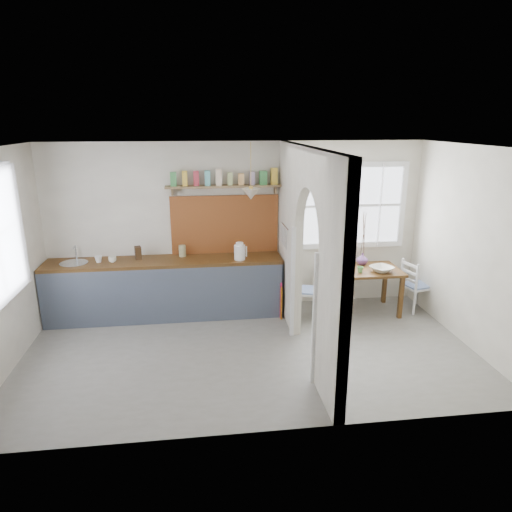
{
  "coord_description": "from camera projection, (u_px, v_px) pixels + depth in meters",
  "views": [
    {
      "loc": [
        -0.61,
        -5.3,
        2.89
      ],
      "look_at": [
        0.12,
        0.32,
        1.2
      ],
      "focal_mm": 32.0,
      "sensor_mm": 36.0,
      "label": 1
    }
  ],
  "objects": [
    {
      "name": "floor",
      "position": [
        250.0,
        351.0,
        5.94
      ],
      "size": [
        5.8,
        3.2,
        0.01
      ],
      "primitive_type": "cube",
      "color": "gray",
      "rests_on": "ground"
    },
    {
      "name": "ceiling",
      "position": [
        249.0,
        147.0,
        5.2
      ],
      "size": [
        5.8,
        3.2,
        0.01
      ],
      "primitive_type": "cube",
      "color": "silver",
      "rests_on": "walls"
    },
    {
      "name": "walls",
      "position": [
        250.0,
        256.0,
        5.57
      ],
      "size": [
        5.81,
        3.21,
        2.6
      ],
      "color": "silver",
      "rests_on": "floor"
    },
    {
      "name": "partition",
      "position": [
        305.0,
        241.0,
        5.67
      ],
      "size": [
        0.12,
        3.2,
        2.6
      ],
      "color": "silver",
      "rests_on": "floor"
    },
    {
      "name": "nook_window",
      "position": [
        352.0,
        206.0,
        7.19
      ],
      "size": [
        1.76,
        0.1,
        1.3
      ],
      "primitive_type": null,
      "color": "white",
      "rests_on": "walls"
    },
    {
      "name": "counter",
      "position": [
        166.0,
        287.0,
        6.93
      ],
      "size": [
        3.5,
        0.6,
        0.9
      ],
      "color": "brown",
      "rests_on": "floor"
    },
    {
      "name": "sink",
      "position": [
        74.0,
        264.0,
        6.62
      ],
      "size": [
        0.4,
        0.4,
        0.02
      ],
      "primitive_type": "cylinder",
      "color": "silver",
      "rests_on": "counter"
    },
    {
      "name": "backsplash",
      "position": [
        225.0,
        224.0,
        7.03
      ],
      "size": [
        1.65,
        0.03,
        0.9
      ],
      "primitive_type": "cube",
      "color": "#97481B",
      "rests_on": "walls"
    },
    {
      "name": "shelf",
      "position": [
        224.0,
        182.0,
        6.76
      ],
      "size": [
        1.75,
        0.2,
        0.21
      ],
      "color": "olive",
      "rests_on": "walls"
    },
    {
      "name": "pendant_lamp",
      "position": [
        251.0,
        194.0,
        6.51
      ],
      "size": [
        0.26,
        0.26,
        0.16
      ],
      "primitive_type": "cone",
      "color": "silver",
      "rests_on": "ceiling"
    },
    {
      "name": "utensil_rail",
      "position": [
        285.0,
        226.0,
        6.46
      ],
      "size": [
        0.02,
        0.5,
        0.02
      ],
      "primitive_type": "cylinder",
      "rotation": [
        1.57,
        0.0,
        0.0
      ],
      "color": "silver",
      "rests_on": "partition"
    },
    {
      "name": "dining_table",
      "position": [
        362.0,
        290.0,
        7.1
      ],
      "size": [
        1.13,
        0.76,
        0.7
      ],
      "primitive_type": null,
      "rotation": [
        0.0,
        0.0,
        -0.01
      ],
      "color": "brown",
      "rests_on": "floor"
    },
    {
      "name": "chair_left",
      "position": [
        309.0,
        290.0,
        6.93
      ],
      "size": [
        0.47,
        0.47,
        0.82
      ],
      "primitive_type": null,
      "rotation": [
        0.0,
        0.0,
        -1.88
      ],
      "color": "silver",
      "rests_on": "floor"
    },
    {
      "name": "chair_right",
      "position": [
        417.0,
        285.0,
        7.15
      ],
      "size": [
        0.46,
        0.46,
        0.82
      ],
      "primitive_type": null,
      "rotation": [
        0.0,
        0.0,
        1.84
      ],
      "color": "silver",
      "rests_on": "floor"
    },
    {
      "name": "kettle",
      "position": [
        240.0,
        251.0,
        6.76
      ],
      "size": [
        0.23,
        0.19,
        0.26
      ],
      "primitive_type": null,
      "rotation": [
        0.0,
        0.0,
        -0.06
      ],
      "color": "white",
      "rests_on": "counter"
    },
    {
      "name": "mug_a",
      "position": [
        99.0,
        259.0,
        6.64
      ],
      "size": [
        0.13,
        0.13,
        0.1
      ],
      "primitive_type": "imported",
      "rotation": [
        0.0,
        0.0,
        0.24
      ],
      "color": "white",
      "rests_on": "counter"
    },
    {
      "name": "mug_b",
      "position": [
        112.0,
        259.0,
        6.65
      ],
      "size": [
        0.15,
        0.15,
        0.09
      ],
      "primitive_type": "imported",
      "rotation": [
        0.0,
        0.0,
        -0.43
      ],
      "color": "silver",
      "rests_on": "counter"
    },
    {
      "name": "knife_block",
      "position": [
        138.0,
        253.0,
        6.79
      ],
      "size": [
        0.12,
        0.14,
        0.19
      ],
      "primitive_type": "cube",
      "rotation": [
        0.0,
        0.0,
        0.26
      ],
      "color": "#432C18",
      "rests_on": "counter"
    },
    {
      "name": "jar",
      "position": [
        182.0,
        251.0,
        6.93
      ],
      "size": [
        0.12,
        0.12,
        0.17
      ],
      "primitive_type": "cylinder",
      "rotation": [
        0.0,
        0.0,
        0.09
      ],
      "color": "tan",
      "rests_on": "counter"
    },
    {
      "name": "towel_magenta",
      "position": [
        281.0,
        301.0,
        6.87
      ],
      "size": [
        0.02,
        0.03,
        0.58
      ],
      "primitive_type": "cube",
      "color": "#D7154D",
      "rests_on": "counter"
    },
    {
      "name": "towel_orange",
      "position": [
        281.0,
        304.0,
        6.83
      ],
      "size": [
        0.02,
        0.03,
        0.53
      ],
      "primitive_type": "cube",
      "color": "#BE5F10",
      "rests_on": "counter"
    },
    {
      "name": "bowl",
      "position": [
        382.0,
        269.0,
        6.86
      ],
      "size": [
        0.43,
        0.43,
        0.08
      ],
      "primitive_type": "imported",
      "rotation": [
        0.0,
        0.0,
        0.43
      ],
      "color": "beige",
      "rests_on": "dining_table"
    },
    {
      "name": "table_cup",
      "position": [
        360.0,
        270.0,
        6.82
      ],
      "size": [
        0.1,
        0.1,
        0.09
      ],
      "primitive_type": "imported",
      "rotation": [
        0.0,
        0.0,
        -0.02
      ],
      "color": "#5EA455",
      "rests_on": "dining_table"
    },
    {
      "name": "plate",
      "position": [
        336.0,
        269.0,
        6.95
      ],
      "size": [
        0.23,
        0.23,
        0.02
      ],
      "primitive_type": "cylinder",
      "rotation": [
        0.0,
        0.0,
        -0.19
      ],
      "color": "#2E2526",
      "rests_on": "dining_table"
    },
    {
      "name": "vase",
      "position": [
        362.0,
        259.0,
        7.19
      ],
      "size": [
        0.22,
        0.22,
        0.18
      ],
      "primitive_type": "imported",
      "rotation": [
        0.0,
        0.0,
        0.31
      ],
      "color": "#653C77",
      "rests_on": "dining_table"
    }
  ]
}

